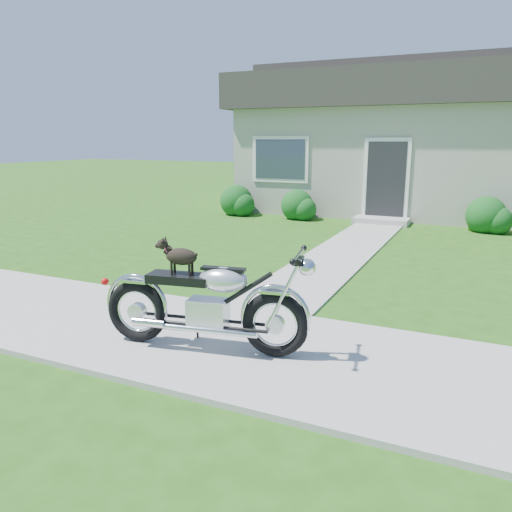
{
  "coord_description": "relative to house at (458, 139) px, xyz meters",
  "views": [
    {
      "loc": [
        0.91,
        -4.43,
        2.15
      ],
      "look_at": [
        -1.59,
        1.0,
        0.75
      ],
      "focal_mm": 35.0,
      "sensor_mm": 36.0,
      "label": 1
    }
  ],
  "objects": [
    {
      "name": "shrub_row",
      "position": [
        0.36,
        -3.49,
        -1.75
      ],
      "size": [
        11.46,
        1.1,
        1.1
      ],
      "color": "#144D19",
      "rests_on": "ground"
    },
    {
      "name": "potted_plant_right",
      "position": [
        0.75,
        -3.44,
        -1.82
      ],
      "size": [
        0.42,
        0.42,
        0.68
      ],
      "primitive_type": "imported",
      "rotation": [
        0.0,
        0.0,
        3.03
      ],
      "color": "#36611A",
      "rests_on": "ground"
    },
    {
      "name": "potted_plant_left",
      "position": [
        -3.52,
        -3.44,
        -1.83
      ],
      "size": [
        0.78,
        0.77,
        0.65
      ],
      "primitive_type": "imported",
      "rotation": [
        0.0,
        0.0,
        3.86
      ],
      "color": "#195A17",
      "rests_on": "ground"
    },
    {
      "name": "house",
      "position": [
        0.0,
        0.0,
        0.0
      ],
      "size": [
        12.6,
        7.03,
        4.5
      ],
      "color": "#A8A498",
      "rests_on": "ground"
    },
    {
      "name": "motorcycle_with_dog",
      "position": [
        -1.54,
        -12.27,
        -1.61
      ],
      "size": [
        2.21,
        0.71,
        1.13
      ],
      "rotation": [
        0.0,
        0.0,
        0.17
      ],
      "color": "black",
      "rests_on": "sidewalk"
    },
    {
      "name": "sidewalk",
      "position": [
        0.0,
        -11.99,
        -2.14
      ],
      "size": [
        24.0,
        2.2,
        0.04
      ],
      "primitive_type": "cube",
      "color": "#9E9B93",
      "rests_on": "ground"
    },
    {
      "name": "ground",
      "position": [
        0.0,
        -11.99,
        -2.16
      ],
      "size": [
        80.0,
        80.0,
        0.0
      ],
      "primitive_type": "plane",
      "color": "#235114",
      "rests_on": "ground"
    },
    {
      "name": "walkway",
      "position": [
        -1.5,
        -6.99,
        -2.14
      ],
      "size": [
        1.2,
        8.0,
        0.03
      ],
      "primitive_type": "cube",
      "color": "#9E9B93",
      "rests_on": "ground"
    }
  ]
}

